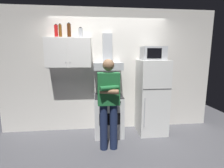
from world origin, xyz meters
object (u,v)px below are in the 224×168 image
at_px(bottle_beer_brown, 60,31).
at_px(bottle_rum_dark, 69,31).
at_px(upper_cabinet, 69,53).
at_px(person_standing, 109,102).
at_px(stove_oven, 108,115).
at_px(range_hood, 108,60).
at_px(bottle_canister_steel, 81,33).
at_px(refrigerator, 152,97).
at_px(microwave, 153,53).
at_px(bottle_soda_red, 56,31).

distance_m(bottle_beer_brown, bottle_rum_dark, 0.17).
relative_size(upper_cabinet, person_standing, 0.55).
distance_m(stove_oven, range_hood, 1.17).
height_order(stove_oven, bottle_rum_dark, bottle_rum_dark).
xyz_separation_m(bottle_canister_steel, bottle_rum_dark, (-0.23, 0.04, 0.04)).
bearing_deg(refrigerator, microwave, 90.90).
distance_m(upper_cabinet, microwave, 1.75).
distance_m(microwave, bottle_rum_dark, 1.79).
height_order(microwave, person_standing, microwave).
xyz_separation_m(stove_oven, bottle_soda_red, (-1.03, 0.16, 1.74)).
relative_size(upper_cabinet, bottle_soda_red, 3.40).
xyz_separation_m(person_standing, bottle_beer_brown, (-0.89, 0.71, 1.27)).
height_order(stove_oven, bottle_canister_steel, bottle_canister_steel).
relative_size(range_hood, bottle_beer_brown, 2.83).
distance_m(upper_cabinet, stove_oven, 1.55).
relative_size(microwave, bottle_soda_red, 1.81).
height_order(upper_cabinet, bottle_canister_steel, bottle_canister_steel).
relative_size(microwave, bottle_rum_dark, 1.64).
bearing_deg(microwave, bottle_canister_steel, 176.83).
bearing_deg(bottle_soda_red, upper_cabinet, -8.96).
bearing_deg(bottle_rum_dark, range_hood, -1.16).
bearing_deg(bottle_soda_red, microwave, -4.12).
bearing_deg(refrigerator, bottle_rum_dark, 175.31).
distance_m(stove_oven, person_standing, 0.77).
height_order(bottle_beer_brown, bottle_soda_red, same).
bearing_deg(stove_oven, refrigerator, 0.04).
bearing_deg(microwave, bottle_soda_red, 175.88).
bearing_deg(bottle_canister_steel, upper_cabinet, 174.75).
xyz_separation_m(upper_cabinet, bottle_canister_steel, (0.25, -0.02, 0.39)).
bearing_deg(bottle_rum_dark, microwave, -4.08).
xyz_separation_m(range_hood, bottle_canister_steel, (-0.55, -0.02, 0.55)).
relative_size(upper_cabinet, range_hood, 1.20).
xyz_separation_m(bottle_beer_brown, bottle_soda_red, (-0.09, 0.06, -0.00)).
relative_size(bottle_beer_brown, bottle_soda_red, 1.00).
distance_m(refrigerator, microwave, 0.94).
distance_m(microwave, bottle_canister_steel, 1.55).
bearing_deg(range_hood, refrigerator, -7.55).
height_order(bottle_soda_red, bottle_rum_dark, bottle_rum_dark).
relative_size(microwave, bottle_canister_steel, 2.37).
xyz_separation_m(refrigerator, bottle_rum_dark, (-1.73, 0.14, 1.39)).
bearing_deg(bottle_canister_steel, range_hood, 2.58).
height_order(bottle_canister_steel, bottle_soda_red, bottle_soda_red).
xyz_separation_m(refrigerator, bottle_beer_brown, (-1.89, 0.10, 1.38)).
height_order(person_standing, bottle_beer_brown, bottle_beer_brown).
relative_size(stove_oven, refrigerator, 0.55).
height_order(bottle_canister_steel, bottle_beer_brown, bottle_beer_brown).
height_order(upper_cabinet, stove_oven, upper_cabinet).
distance_m(range_hood, bottle_canister_steel, 0.77).
distance_m(upper_cabinet, range_hood, 0.81).
xyz_separation_m(range_hood, bottle_soda_red, (-1.03, 0.04, 0.58)).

